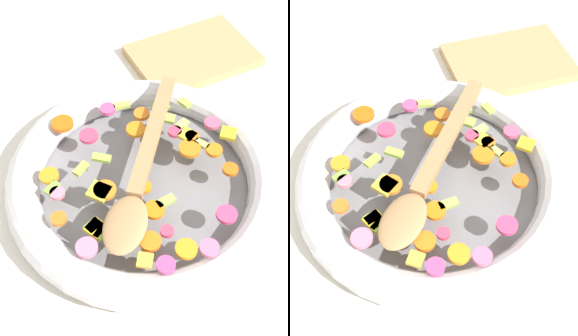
# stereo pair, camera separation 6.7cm
# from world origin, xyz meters

# --- Properties ---
(ground_plane) EXTENTS (4.00, 4.00, 0.00)m
(ground_plane) POSITION_xyz_m (0.00, 0.00, 0.00)
(ground_plane) COLOR silver
(skillet) EXTENTS (0.41, 0.41, 0.05)m
(skillet) POSITION_xyz_m (0.00, 0.00, 0.02)
(skillet) COLOR slate
(skillet) RESTS_ON ground_plane
(chopped_vegetables) EXTENTS (0.31, 0.32, 0.01)m
(chopped_vegetables) POSITION_xyz_m (0.01, 0.01, 0.05)
(chopped_vegetables) COLOR orange
(chopped_vegetables) RESTS_ON skillet
(wooden_spoon) EXTENTS (0.24, 0.27, 0.01)m
(wooden_spoon) POSITION_xyz_m (0.01, 0.02, 0.06)
(wooden_spoon) COLOR #A87F51
(wooden_spoon) RESTS_ON chopped_vegetables
(cutting_board) EXTENTS (0.22, 0.15, 0.02)m
(cutting_board) POSITION_xyz_m (-0.22, -0.23, 0.01)
(cutting_board) COLOR tan
(cutting_board) RESTS_ON ground_plane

